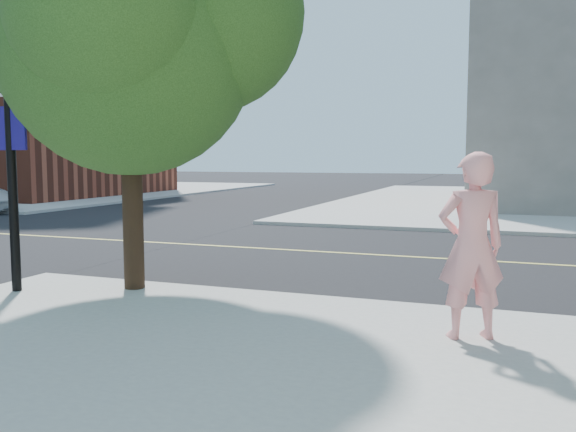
% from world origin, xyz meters
% --- Properties ---
extents(ground, '(140.00, 140.00, 0.00)m').
position_xyz_m(ground, '(0.00, 0.00, 0.00)').
color(ground, black).
rests_on(ground, ground).
extents(road_ew, '(140.00, 9.00, 0.01)m').
position_xyz_m(road_ew, '(0.00, 4.50, 0.01)').
color(road_ew, black).
rests_on(road_ew, ground).
extents(sidewalk_nw, '(26.00, 25.00, 0.12)m').
position_xyz_m(sidewalk_nw, '(-23.00, 21.50, 0.06)').
color(sidewalk_nw, '#A8A8A4').
rests_on(sidewalk_nw, ground).
extents(man_on_phone, '(0.88, 0.75, 2.04)m').
position_xyz_m(man_on_phone, '(6.08, -1.40, 1.14)').
color(man_on_phone, pink).
rests_on(man_on_phone, sidewalk_se).
extents(street_tree, '(4.70, 4.27, 6.23)m').
position_xyz_m(street_tree, '(1.24, -0.49, 4.14)').
color(street_tree, black).
rests_on(street_tree, sidewalk_se).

